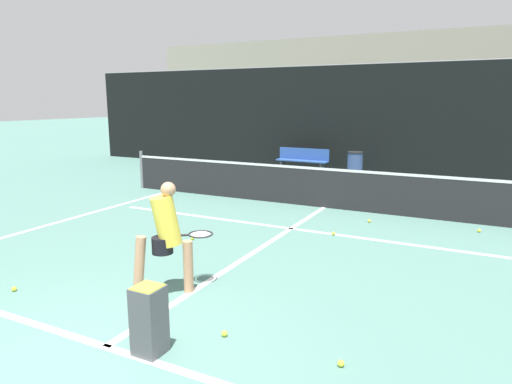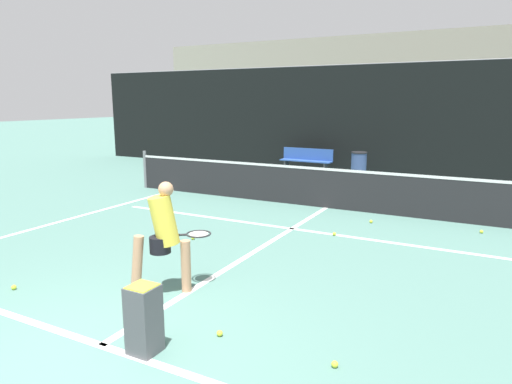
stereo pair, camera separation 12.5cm
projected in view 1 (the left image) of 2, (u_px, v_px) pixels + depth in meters
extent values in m
plane|color=#4C756B|center=(75.00, 367.00, 4.33)|extent=(100.00, 100.00, 0.00)
cube|color=white|center=(106.00, 347.00, 4.68)|extent=(11.00, 0.10, 0.01)
cube|color=white|center=(291.00, 229.00, 9.01)|extent=(8.25, 0.10, 0.01)
cube|color=white|center=(258.00, 250.00, 7.73)|extent=(0.10, 6.98, 0.01)
cube|color=white|center=(69.00, 219.00, 9.73)|extent=(0.10, 7.98, 0.01)
cylinder|color=slate|center=(142.00, 170.00, 13.12)|extent=(0.09, 0.09, 1.07)
cube|color=#232326|center=(325.00, 188.00, 10.69)|extent=(11.00, 0.02, 0.95)
cube|color=white|center=(325.00, 169.00, 10.60)|extent=(11.00, 0.03, 0.06)
cube|color=black|center=(378.00, 121.00, 15.16)|extent=(24.00, 0.06, 3.65)
cylinder|color=slate|center=(381.00, 63.00, 14.79)|extent=(24.00, 0.04, 0.04)
cylinder|color=tan|center=(188.00, 267.00, 5.96)|extent=(0.13, 0.13, 0.70)
cylinder|color=tan|center=(139.00, 267.00, 5.83)|extent=(0.24, 0.23, 0.81)
cylinder|color=black|center=(162.00, 245.00, 5.84)|extent=(0.27, 0.27, 0.21)
cylinder|color=yellow|center=(166.00, 221.00, 5.78)|extent=(0.37, 0.35, 0.70)
sphere|color=tan|center=(168.00, 189.00, 5.71)|extent=(0.19, 0.19, 0.19)
cylinder|color=#262628|center=(177.00, 236.00, 6.08)|extent=(0.25, 0.21, 0.03)
torus|color=#262628|center=(201.00, 234.00, 6.14)|extent=(0.48, 0.48, 0.02)
cylinder|color=beige|center=(201.00, 234.00, 6.14)|extent=(0.37, 0.37, 0.01)
sphere|color=#D1E033|center=(224.00, 334.00, 4.88)|extent=(0.07, 0.07, 0.07)
sphere|color=#D1E033|center=(369.00, 221.00, 9.45)|extent=(0.07, 0.07, 0.07)
sphere|color=#D1E033|center=(334.00, 233.00, 8.56)|extent=(0.07, 0.07, 0.07)
sphere|color=#D1E033|center=(193.00, 238.00, 8.27)|extent=(0.07, 0.07, 0.07)
sphere|color=#D1E033|center=(479.00, 231.00, 8.75)|extent=(0.07, 0.07, 0.07)
sphere|color=#D1E033|center=(14.00, 289.00, 6.04)|extent=(0.07, 0.07, 0.07)
sphere|color=#D1E033|center=(341.00, 363.00, 4.33)|extent=(0.07, 0.07, 0.07)
cube|color=#4C4C51|center=(149.00, 320.00, 4.50)|extent=(0.28, 0.28, 0.70)
cube|color=#D1E033|center=(148.00, 289.00, 4.44)|extent=(0.25, 0.25, 0.06)
cube|color=#2D519E|center=(302.00, 161.00, 15.78)|extent=(1.85, 0.40, 0.04)
cube|color=#2D519E|center=(304.00, 154.00, 15.89)|extent=(1.84, 0.08, 0.42)
cube|color=#333338|center=(282.00, 166.00, 16.16)|extent=(0.06, 0.32, 0.44)
cube|color=#333338|center=(322.00, 169.00, 15.48)|extent=(0.06, 0.32, 0.44)
cylinder|color=#384C7F|center=(355.00, 166.00, 14.68)|extent=(0.48, 0.48, 0.84)
cylinder|color=black|center=(355.00, 152.00, 14.59)|extent=(0.51, 0.51, 0.04)
cube|color=#B7B7BC|center=(391.00, 150.00, 19.18)|extent=(1.76, 4.41, 0.92)
cube|color=#1E2328|center=(391.00, 132.00, 18.84)|extent=(1.48, 2.65, 0.61)
cylinder|color=black|center=(416.00, 151.00, 20.10)|extent=(0.18, 0.60, 0.60)
cylinder|color=black|center=(405.00, 158.00, 17.63)|extent=(0.18, 0.60, 0.60)
cube|color=gray|center=(429.00, 89.00, 26.63)|extent=(36.00, 2.40, 6.31)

